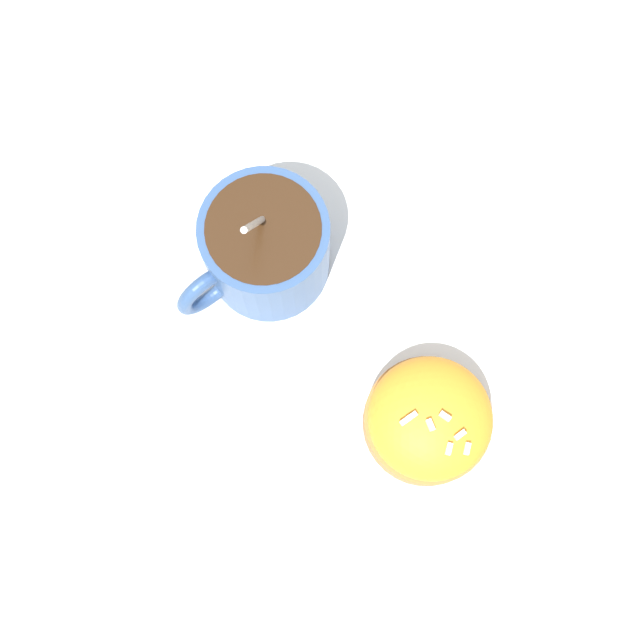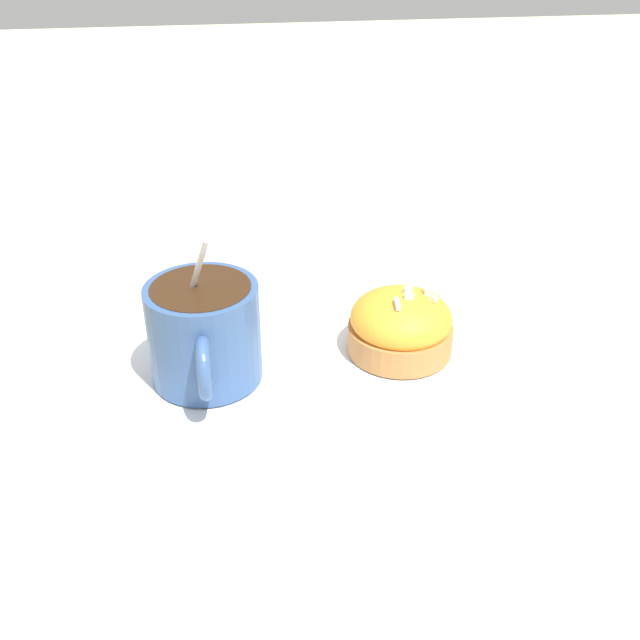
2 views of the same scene
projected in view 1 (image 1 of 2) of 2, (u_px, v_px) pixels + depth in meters
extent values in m
plane|color=#C6B793|center=(346.00, 342.00, 0.59)|extent=(3.00, 3.00, 0.00)
cube|color=white|center=(346.00, 342.00, 0.58)|extent=(0.31, 0.29, 0.00)
cylinder|color=#335184|center=(267.00, 247.00, 0.56)|extent=(0.08, 0.08, 0.07)
cylinder|color=#331E0F|center=(264.00, 232.00, 0.53)|extent=(0.07, 0.07, 0.01)
torus|color=#335184|center=(207.00, 290.00, 0.55)|extent=(0.01, 0.04, 0.04)
ellipsoid|color=silver|center=(260.00, 289.00, 0.58)|extent=(0.03, 0.03, 0.01)
cylinder|color=silver|center=(271.00, 213.00, 0.54)|extent=(0.03, 0.05, 0.11)
cylinder|color=#B2753D|center=(427.00, 421.00, 0.56)|extent=(0.08, 0.08, 0.02)
ellipsoid|color=orange|center=(430.00, 418.00, 0.54)|extent=(0.08, 0.08, 0.04)
cube|color=white|center=(460.00, 435.00, 0.52)|extent=(0.00, 0.01, 0.00)
cube|color=white|center=(428.00, 427.00, 0.52)|extent=(0.01, 0.01, 0.00)
cube|color=white|center=(411.00, 416.00, 0.52)|extent=(0.00, 0.01, 0.00)
cube|color=white|center=(452.00, 447.00, 0.52)|extent=(0.01, 0.01, 0.00)
cube|color=white|center=(445.00, 416.00, 0.52)|extent=(0.01, 0.00, 0.00)
cube|color=white|center=(406.00, 421.00, 0.52)|extent=(0.00, 0.01, 0.00)
cube|color=white|center=(467.00, 449.00, 0.52)|extent=(0.01, 0.01, 0.00)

